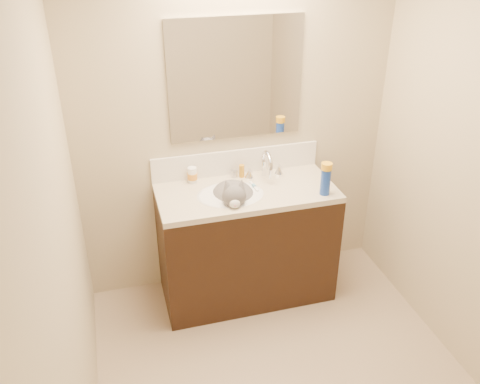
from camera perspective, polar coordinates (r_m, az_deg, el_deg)
room_shell at (r=2.30m, az=7.67°, el=2.83°), size 2.24×2.54×2.52m
vanity_cabinet at (r=3.63m, az=0.70°, el=-6.03°), size 1.20×0.55×0.82m
counter_slab at (r=3.41m, az=0.75°, el=-0.07°), size 1.20×0.55×0.04m
basin at (r=3.38m, az=-1.07°, el=-1.31°), size 0.45×0.36×0.14m
faucet at (r=3.52m, az=2.95°, el=2.85°), size 0.28×0.20×0.21m
cat at (r=3.36m, az=-0.72°, el=-0.64°), size 0.36×0.44×0.32m
backsplash at (r=3.58m, az=-0.42°, el=3.42°), size 1.20×0.02×0.18m
mirror at (r=3.37m, az=-0.46°, el=12.52°), size 0.90×0.02×0.80m
pill_bottle at (r=3.49m, az=-5.38°, el=1.91°), size 0.07×0.07×0.11m
pill_label at (r=3.49m, az=-5.37°, el=1.79°), size 0.08×0.08×0.04m
silver_jar at (r=3.56m, az=-0.65°, el=2.10°), size 0.06×0.06×0.05m
amber_bottle at (r=3.55m, az=0.20°, el=2.37°), size 0.05×0.05×0.09m
toothbrush at (r=3.44m, az=1.56°, el=0.66°), size 0.03×0.15×0.01m
toothbrush_head at (r=3.43m, az=1.56°, el=0.72°), size 0.02×0.03×0.02m
spray_can at (r=3.36m, az=9.56°, el=1.13°), size 0.08×0.08×0.18m
spray_cap at (r=3.31m, az=9.72°, el=2.86°), size 0.09×0.09×0.04m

